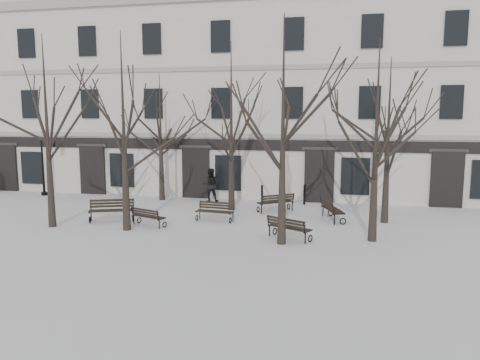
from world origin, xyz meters
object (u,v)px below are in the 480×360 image
(tree_1, at_px, (123,108))
(bench_5, at_px, (331,209))
(tree_0, at_px, (46,108))
(tree_2, at_px, (283,103))
(bench_1, at_px, (148,216))
(bench_4, at_px, (276,202))
(bench_0, at_px, (112,210))
(bench_3, at_px, (215,211))
(lamp_post, at_px, (46,162))
(tree_3, at_px, (377,116))
(bench_2, at_px, (289,227))

(tree_1, xyz_separation_m, bench_5, (8.31, 3.61, -4.53))
(tree_1, height_order, bench_5, tree_1)
(tree_0, xyz_separation_m, tree_2, (9.97, -0.66, 0.16))
(bench_1, distance_m, bench_4, 6.50)
(bench_0, relative_size, bench_3, 1.17)
(bench_0, height_order, bench_3, bench_0)
(bench_3, distance_m, bench_4, 3.53)
(bench_5, distance_m, lamp_post, 16.99)
(tree_2, height_order, bench_5, tree_2)
(tree_3, bearing_deg, tree_0, -177.96)
(tree_1, height_order, tree_2, tree_2)
(bench_4, bearing_deg, lamp_post, -44.00)
(bench_0, xyz_separation_m, bench_4, (6.97, 3.60, -0.04))
(tree_1, relative_size, tree_2, 0.97)
(bench_1, relative_size, bench_2, 0.92)
(bench_0, bearing_deg, tree_3, -26.22)
(bench_4, relative_size, bench_5, 0.92)
(tree_2, relative_size, bench_1, 4.93)
(tree_2, distance_m, bench_3, 6.61)
(tree_2, xyz_separation_m, bench_1, (-5.97, 1.57, -4.75))
(bench_1, xyz_separation_m, bench_3, (2.58, 1.58, 0.03))
(tree_1, height_order, bench_4, tree_1)
(bench_2, distance_m, bench_5, 4.03)
(tree_1, bearing_deg, tree_3, 2.06)
(tree_0, xyz_separation_m, bench_2, (10.16, 0.01, -4.55))
(bench_0, height_order, bench_5, bench_0)
(tree_2, distance_m, bench_2, 4.75)
(tree_2, height_order, bench_4, tree_2)
(bench_3, height_order, bench_5, bench_5)
(bench_2, xyz_separation_m, bench_5, (1.55, 3.72, 0.04))
(tree_0, bearing_deg, bench_3, 20.79)
(tree_3, bearing_deg, tree_1, -177.94)
(tree_0, distance_m, bench_0, 5.15)
(bench_3, bearing_deg, tree_3, -10.60)
(tree_1, xyz_separation_m, bench_1, (0.60, 0.80, -4.61))
(bench_0, xyz_separation_m, bench_3, (4.54, 1.03, -0.07))
(tree_0, relative_size, bench_0, 3.91)
(bench_1, bearing_deg, bench_3, -126.40)
(tree_0, height_order, lamp_post, tree_0)
(tree_0, xyz_separation_m, bench_0, (2.03, 1.47, -4.49))
(tree_1, distance_m, bench_1, 4.72)
(tree_3, xyz_separation_m, bench_1, (-9.31, 0.44, -4.27))
(tree_0, xyz_separation_m, lamp_post, (-4.91, 6.93, -3.03))
(tree_3, bearing_deg, bench_2, -171.56)
(bench_4, relative_size, lamp_post, 0.53)
(tree_1, relative_size, tree_3, 1.07)
(bench_1, xyz_separation_m, bench_4, (5.00, 4.15, 0.06))
(bench_0, relative_size, bench_1, 1.22)
(tree_0, xyz_separation_m, tree_1, (3.40, 0.12, 0.02))
(bench_1, relative_size, lamp_post, 0.49)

